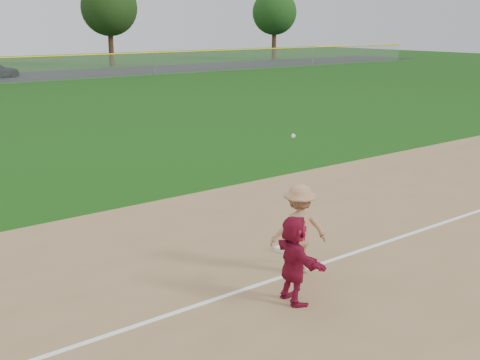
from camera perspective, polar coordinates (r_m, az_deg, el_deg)
ground at (r=12.48m, az=4.25°, el=-7.18°), size 160.00×160.00×0.00m
foul_line at (r=11.93m, az=6.85°, el=-8.17°), size 60.00×0.10×0.01m
first_base at (r=12.68m, az=4.45°, el=-6.50°), size 0.46×0.46×0.09m
base_runner at (r=10.22m, az=5.16°, el=-7.50°), size 0.78×1.49×1.54m
first_base_play at (r=11.40m, az=5.62°, el=-4.63°), size 1.28×1.06×2.57m
tree_3 at (r=68.23m, az=-12.32°, el=15.67°), size 6.00×6.00×9.19m
tree_4 at (r=79.09m, az=3.28°, el=15.57°), size 5.60×5.60×8.67m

